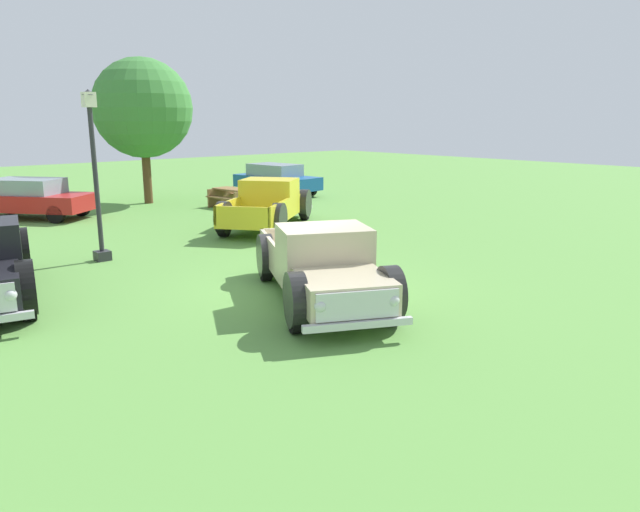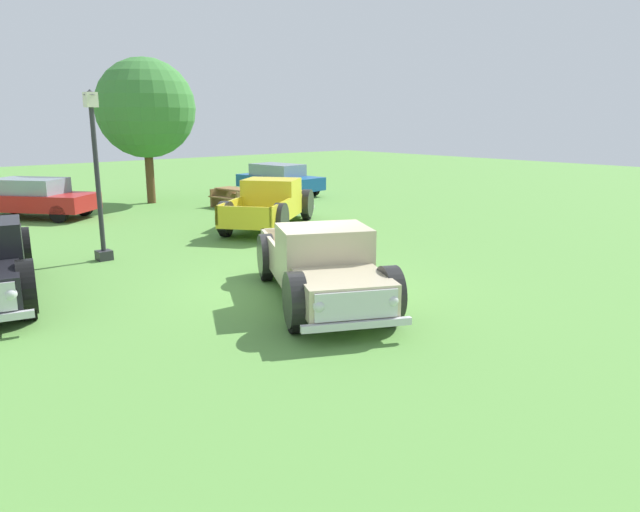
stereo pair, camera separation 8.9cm
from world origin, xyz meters
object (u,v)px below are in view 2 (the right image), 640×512
object	(u,v)px
pickup_truck_behind_left	(272,203)
sedan_distant_a	(279,179)
pickup_truck_foreground	(324,268)
picnic_table	(236,195)
sedan_distant_b	(33,197)
oak_tree_east	(146,108)
lamp_post_near	(97,173)

from	to	relation	value
pickup_truck_behind_left	sedan_distant_a	bearing A→B (deg)	51.05
sedan_distant_a	pickup_truck_foreground	bearing A→B (deg)	-124.43
pickup_truck_foreground	picnic_table	distance (m)	13.40
sedan_distant_b	oak_tree_east	size ratio (longest dim) A/B	0.74
pickup_truck_foreground	sedan_distant_a	world-z (taller)	pickup_truck_foreground
lamp_post_near	sedan_distant_a	bearing A→B (deg)	33.45
pickup_truck_foreground	oak_tree_east	size ratio (longest dim) A/B	0.88
pickup_truck_behind_left	lamp_post_near	world-z (taller)	lamp_post_near
oak_tree_east	lamp_post_near	bearing A→B (deg)	-121.96
pickup_truck_foreground	pickup_truck_behind_left	size ratio (longest dim) A/B	1.00
sedan_distant_a	oak_tree_east	world-z (taller)	oak_tree_east
sedan_distant_b	pickup_truck_foreground	bearing A→B (deg)	-85.39
sedan_distant_a	sedan_distant_b	size ratio (longest dim) A/B	1.01
pickup_truck_foreground	sedan_distant_b	bearing A→B (deg)	94.61
sedan_distant_a	lamp_post_near	xyz separation A→B (m)	(-11.51, -7.61, 1.47)
oak_tree_east	pickup_truck_behind_left	bearing A→B (deg)	-85.43
pickup_truck_foreground	sedan_distant_b	size ratio (longest dim) A/B	1.18
sedan_distant_b	oak_tree_east	distance (m)	6.02
sedan_distant_a	sedan_distant_b	distance (m)	10.90
pickup_truck_foreground	pickup_truck_behind_left	xyz separation A→B (m)	(4.45, 7.66, 0.03)
lamp_post_near	oak_tree_east	distance (m)	10.79
sedan_distant_a	sedan_distant_b	xyz separation A→B (m)	(-10.89, 0.56, -0.00)
pickup_truck_behind_left	picnic_table	distance (m)	4.61
pickup_truck_behind_left	oak_tree_east	size ratio (longest dim) A/B	0.87
pickup_truck_behind_left	sedan_distant_a	xyz separation A→B (m)	(5.25, 6.49, 0.00)
sedan_distant_a	picnic_table	xyz separation A→B (m)	(-3.83, -2.12, -0.27)
pickup_truck_foreground	pickup_truck_behind_left	world-z (taller)	pickup_truck_behind_left
lamp_post_near	pickup_truck_foreground	bearing A→B (deg)	-74.52
picnic_table	sedan_distant_b	bearing A→B (deg)	159.27
pickup_truck_behind_left	sedan_distant_b	distance (m)	9.03
oak_tree_east	pickup_truck_foreground	bearing A→B (deg)	-103.78
pickup_truck_behind_left	lamp_post_near	xyz separation A→B (m)	(-6.27, -1.11, 1.47)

